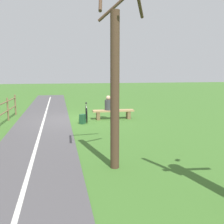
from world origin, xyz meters
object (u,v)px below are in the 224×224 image
(person_seated, at_px, (108,104))
(tree_far_right, at_px, (116,82))
(bench, at_px, (113,113))
(bicycle, at_px, (86,113))
(backpack, at_px, (82,119))

(person_seated, xyz_separation_m, tree_far_right, (1.09, 6.53, 1.36))
(person_seated, bearing_deg, bench, 180.00)
(bench, distance_m, person_seated, 0.52)
(bicycle, relative_size, tree_far_right, 0.36)
(bench, relative_size, tree_far_right, 0.45)
(backpack, bearing_deg, tree_far_right, 93.09)
(bench, xyz_separation_m, tree_far_right, (1.35, 6.52, 1.80))
(bench, bearing_deg, backpack, 29.78)
(bicycle, distance_m, backpack, 0.80)
(bicycle, xyz_separation_m, backpack, (0.27, 0.74, -0.15))
(bench, distance_m, tree_far_right, 6.90)
(person_seated, bearing_deg, bicycle, 8.92)
(bench, distance_m, backpack, 1.86)
(bicycle, distance_m, tree_far_right, 6.64)
(backpack, distance_m, tree_far_right, 5.99)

